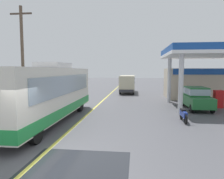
# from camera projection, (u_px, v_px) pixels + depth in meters

# --- Properties ---
(ground) EXTENTS (120.00, 120.00, 0.00)m
(ground) POSITION_uv_depth(u_px,v_px,m) (110.00, 94.00, 27.37)
(ground) COLOR #4C4C51
(lane_divider_stripe) EXTENTS (0.16, 50.00, 0.01)m
(lane_divider_stripe) POSITION_uv_depth(u_px,v_px,m) (104.00, 100.00, 22.43)
(lane_divider_stripe) COLOR #D8CC4C
(lane_divider_stripe) RESTS_ON ground
(coach_bus_main) EXTENTS (2.60, 11.04, 3.69)m
(coach_bus_main) POSITION_uv_depth(u_px,v_px,m) (48.00, 94.00, 12.83)
(coach_bus_main) COLOR silver
(coach_bus_main) RESTS_ON ground
(gas_station_roadside) EXTENTS (9.10, 11.95, 5.10)m
(gas_station_roadside) POSITION_uv_depth(u_px,v_px,m) (203.00, 76.00, 21.59)
(gas_station_roadside) COLOR #194799
(gas_station_roadside) RESTS_ON ground
(car_at_pump) EXTENTS (1.70, 4.20, 1.82)m
(car_at_pump) POSITION_uv_depth(u_px,v_px,m) (196.00, 97.00, 17.00)
(car_at_pump) COLOR #1E602D
(car_at_pump) RESTS_ON ground
(minibus_opposing_lane) EXTENTS (2.04, 6.13, 2.44)m
(minibus_opposing_lane) POSITION_uv_depth(u_px,v_px,m) (127.00, 82.00, 29.40)
(minibus_opposing_lane) COLOR #BFB799
(minibus_opposing_lane) RESTS_ON ground
(motorcycle_parked_forecourt) EXTENTS (0.55, 1.80, 0.92)m
(motorcycle_parked_forecourt) POSITION_uv_depth(u_px,v_px,m) (183.00, 115.00, 12.85)
(motorcycle_parked_forecourt) COLOR black
(motorcycle_parked_forecourt) RESTS_ON ground
(pedestrian_near_pump) EXTENTS (0.55, 0.22, 1.66)m
(pedestrian_near_pump) POSITION_uv_depth(u_px,v_px,m) (195.00, 95.00, 18.95)
(pedestrian_near_pump) COLOR #33333F
(pedestrian_near_pump) RESTS_ON ground
(utility_pole_roadside) EXTENTS (1.80, 0.24, 8.27)m
(utility_pole_roadside) POSITION_uv_depth(u_px,v_px,m) (23.00, 56.00, 16.68)
(utility_pole_roadside) COLOR brown
(utility_pole_roadside) RESTS_ON ground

